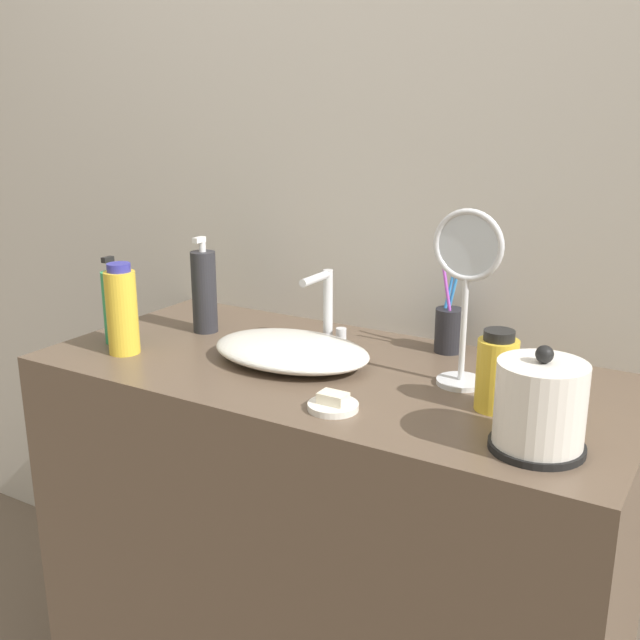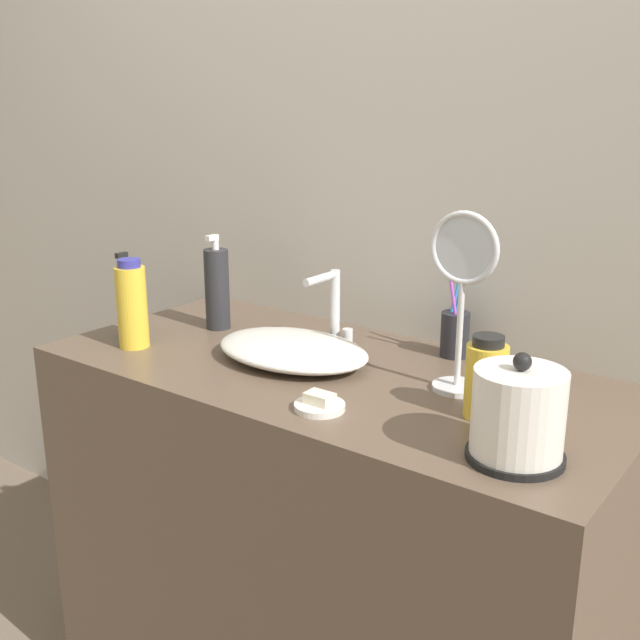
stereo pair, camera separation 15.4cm
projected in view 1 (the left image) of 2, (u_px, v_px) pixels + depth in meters
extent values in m
cube|color=beige|center=(400.00, 161.00, 1.70)|extent=(6.00, 0.04, 2.60)
cube|color=brown|center=(331.00, 555.00, 1.68)|extent=(1.24, 0.58, 0.90)
ellipsoid|color=silver|center=(291.00, 350.00, 1.59)|extent=(0.35, 0.24, 0.05)
cylinder|color=silver|center=(328.00, 307.00, 1.70)|extent=(0.02, 0.02, 0.17)
cylinder|color=silver|center=(316.00, 278.00, 1.63)|extent=(0.02, 0.11, 0.02)
cylinder|color=silver|center=(341.00, 337.00, 1.70)|extent=(0.02, 0.02, 0.04)
cylinder|color=black|center=(536.00, 446.00, 1.19)|extent=(0.15, 0.15, 0.01)
cylinder|color=white|center=(540.00, 407.00, 1.17)|extent=(0.14, 0.14, 0.15)
sphere|color=black|center=(545.00, 354.00, 1.15)|extent=(0.03, 0.03, 0.03)
cylinder|color=#232328|center=(449.00, 330.00, 1.65)|extent=(0.06, 0.06, 0.10)
cylinder|color=#B24CCC|center=(449.00, 303.00, 1.62)|extent=(0.04, 0.01, 0.15)
cylinder|color=#338CE0|center=(451.00, 301.00, 1.64)|extent=(0.03, 0.01, 0.15)
cylinder|color=#338CE0|center=(448.00, 294.00, 1.63)|extent=(0.03, 0.03, 0.18)
cylinder|color=#2D9956|center=(115.00, 307.00, 1.70)|extent=(0.05, 0.05, 0.17)
cylinder|color=black|center=(111.00, 267.00, 1.68)|extent=(0.01, 0.01, 0.02)
cube|color=black|center=(108.00, 259.00, 1.66)|extent=(0.01, 0.03, 0.01)
cylinder|color=#28282D|center=(204.00, 292.00, 1.78)|extent=(0.06, 0.06, 0.19)
cylinder|color=white|center=(202.00, 247.00, 1.75)|extent=(0.02, 0.02, 0.02)
cube|color=white|center=(199.00, 240.00, 1.74)|extent=(0.01, 0.03, 0.01)
cylinder|color=gold|center=(122.00, 313.00, 1.63)|extent=(0.07, 0.07, 0.18)
cylinder|color=#333399|center=(119.00, 267.00, 1.60)|extent=(0.05, 0.05, 0.02)
cylinder|color=gold|center=(497.00, 375.00, 1.33)|extent=(0.07, 0.07, 0.13)
cylinder|color=black|center=(499.00, 335.00, 1.31)|extent=(0.06, 0.06, 0.02)
cylinder|color=silver|center=(333.00, 406.00, 1.35)|extent=(0.09, 0.09, 0.01)
cube|color=#EFE5C6|center=(333.00, 398.00, 1.34)|extent=(0.05, 0.04, 0.02)
cylinder|color=silver|center=(460.00, 382.00, 1.47)|extent=(0.09, 0.09, 0.01)
cylinder|color=silver|center=(463.00, 330.00, 1.44)|extent=(0.01, 0.01, 0.20)
torus|color=silver|center=(468.00, 245.00, 1.39)|extent=(0.14, 0.01, 0.14)
cylinder|color=silver|center=(468.00, 245.00, 1.39)|extent=(0.12, 0.00, 0.12)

